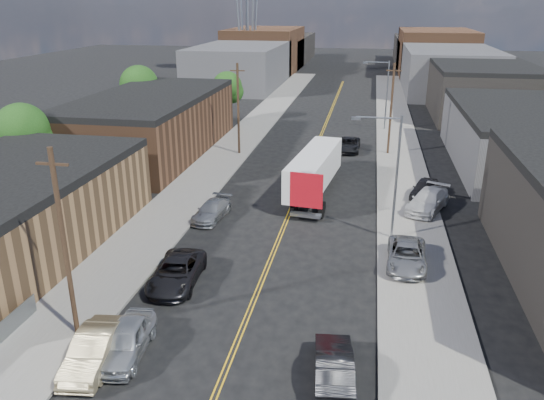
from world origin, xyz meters
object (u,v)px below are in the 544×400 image
at_px(semi_truck, 316,166).
at_px(car_right_lot_b, 428,201).
at_px(car_right_lot_a, 407,255).
at_px(car_ahead_truck, 349,145).
at_px(car_left_c, 177,272).
at_px(car_left_b, 94,350).
at_px(car_left_a, 126,340).
at_px(car_left_d, 212,210).
at_px(car_right_oncoming, 334,365).
at_px(car_right_lot_c, 424,188).

distance_m(semi_truck, car_right_lot_b, 10.25).
relative_size(car_right_lot_a, car_ahead_truck, 1.00).
xyz_separation_m(car_left_c, car_right_lot_b, (16.00, 14.89, 0.19)).
bearing_deg(semi_truck, car_left_b, -99.38).
bearing_deg(car_left_c, car_ahead_truck, 71.19).
relative_size(car_left_a, car_left_d, 1.01).
distance_m(semi_truck, car_ahead_truck, 14.40).
height_order(car_right_oncoming, car_right_lot_b, car_right_lot_b).
relative_size(car_left_a, car_right_lot_a, 0.92).
height_order(car_left_d, car_right_lot_b, car_right_lot_b).
bearing_deg(car_left_c, car_right_oncoming, -39.02).
distance_m(car_right_oncoming, car_right_lot_c, 25.88).
xyz_separation_m(car_left_a, car_right_oncoming, (10.00, -0.05, -0.03)).
bearing_deg(car_right_lot_b, car_ahead_truck, 134.65).
relative_size(car_left_a, car_left_b, 0.98).
height_order(car_left_b, car_right_oncoming, car_left_b).
bearing_deg(car_right_oncoming, car_right_lot_a, -114.05).
distance_m(car_left_c, car_right_oncoming, 12.25).
relative_size(semi_truck, car_ahead_truck, 2.89).
xyz_separation_m(car_left_c, car_left_d, (-0.84, 10.29, -0.09)).
xyz_separation_m(car_right_lot_a, car_right_lot_c, (2.20, 13.46, 0.03)).
bearing_deg(car_left_a, car_right_lot_c, 52.49).
distance_m(semi_truck, car_left_a, 26.40).
distance_m(semi_truck, car_right_lot_a, 15.74).
xyz_separation_m(car_left_c, car_right_oncoming, (10.00, -7.08, 0.01)).
distance_m(car_left_b, car_right_lot_a, 19.58).
bearing_deg(car_left_a, car_right_lot_a, 35.19).
height_order(car_right_oncoming, car_ahead_truck, car_right_oncoming).
distance_m(car_left_d, car_right_lot_b, 17.46).
bearing_deg(car_left_a, semi_truck, 70.70).
xyz_separation_m(car_left_c, car_right_lot_a, (13.80, 4.63, 0.10)).
bearing_deg(car_left_c, car_left_a, -93.72).
height_order(car_right_lot_b, car_ahead_truck, car_right_lot_b).
distance_m(semi_truck, car_left_c, 19.67).
bearing_deg(car_left_a, car_left_b, -145.19).
height_order(car_right_lot_c, car_ahead_truck, car_right_lot_c).
bearing_deg(car_left_d, car_left_a, -80.42).
height_order(car_right_lot_a, car_right_lot_c, car_right_lot_c).
xyz_separation_m(car_left_d, car_ahead_truck, (9.65, 22.36, 0.04)).
bearing_deg(car_right_lot_a, car_right_lot_c, 83.37).
xyz_separation_m(car_right_lot_b, car_right_lot_c, (0.00, 3.20, -0.06)).
xyz_separation_m(car_left_a, car_ahead_truck, (8.81, 39.68, -0.09)).
xyz_separation_m(car_left_b, car_right_oncoming, (11.16, 0.92, -0.02)).
height_order(car_left_c, car_left_d, car_left_c).
bearing_deg(car_right_oncoming, car_right_lot_b, -111.36).
distance_m(car_left_a, car_left_d, 17.35).
relative_size(car_left_c, car_right_lot_a, 1.07).
bearing_deg(car_ahead_truck, car_right_oncoming, -87.20).
distance_m(car_left_a, car_left_c, 7.03).
bearing_deg(car_ahead_truck, car_left_c, -104.02).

